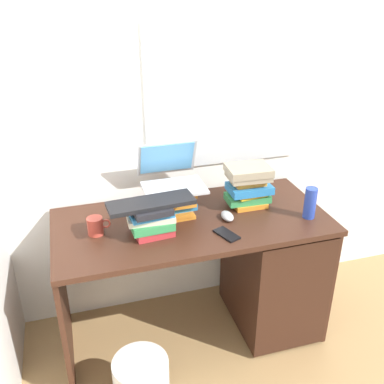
% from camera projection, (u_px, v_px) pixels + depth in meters
% --- Properties ---
extents(ground_plane, '(6.00, 6.00, 0.00)m').
position_uv_depth(ground_plane, '(192.00, 330.00, 2.65)').
color(ground_plane, '#9E7A4C').
extents(wall_back, '(6.00, 0.06, 2.60)m').
position_uv_depth(wall_back, '(173.00, 101.00, 2.40)').
color(wall_back, white).
rests_on(wall_back, ground).
extents(desk, '(1.44, 0.67, 0.77)m').
position_uv_depth(desk, '(255.00, 265.00, 2.53)').
color(desk, '#381E14').
rests_on(desk, ground).
extents(book_stack_tall, '(0.21, 0.20, 0.15)m').
position_uv_depth(book_stack_tall, '(175.00, 202.00, 2.32)').
color(book_stack_tall, orange).
rests_on(book_stack_tall, desk).
extents(book_stack_keyboard_riser, '(0.23, 0.19, 0.16)m').
position_uv_depth(book_stack_keyboard_riser, '(151.00, 219.00, 2.15)').
color(book_stack_keyboard_riser, '#B22D33').
rests_on(book_stack_keyboard_riser, desk).
extents(book_stack_side, '(0.25, 0.19, 0.23)m').
position_uv_depth(book_stack_side, '(248.00, 185.00, 2.40)').
color(book_stack_side, orange).
rests_on(book_stack_side, desk).
extents(laptop, '(0.32, 0.30, 0.22)m').
position_uv_depth(laptop, '(171.00, 175.00, 2.32)').
color(laptop, '#B7BABF').
rests_on(laptop, book_stack_tall).
extents(keyboard, '(0.43, 0.17, 0.02)m').
position_uv_depth(keyboard, '(151.00, 203.00, 2.11)').
color(keyboard, black).
rests_on(keyboard, book_stack_keyboard_riser).
extents(computer_mouse, '(0.06, 0.10, 0.04)m').
position_uv_depth(computer_mouse, '(227.00, 216.00, 2.30)').
color(computer_mouse, '#A5A8AD').
rests_on(computer_mouse, desk).
extents(mug, '(0.11, 0.08, 0.09)m').
position_uv_depth(mug, '(96.00, 226.00, 2.16)').
color(mug, '#B23F33').
rests_on(mug, desk).
extents(water_bottle, '(0.06, 0.06, 0.17)m').
position_uv_depth(water_bottle, '(310.00, 203.00, 2.29)').
color(water_bottle, '#263FA5').
rests_on(water_bottle, desk).
extents(cell_phone, '(0.11, 0.15, 0.01)m').
position_uv_depth(cell_phone, '(227.00, 234.00, 2.17)').
color(cell_phone, black).
rests_on(cell_phone, desk).
extents(wastebasket, '(0.27, 0.27, 0.27)m').
position_uv_depth(wastebasket, '(141.00, 382.00, 2.15)').
color(wastebasket, silver).
rests_on(wastebasket, ground).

